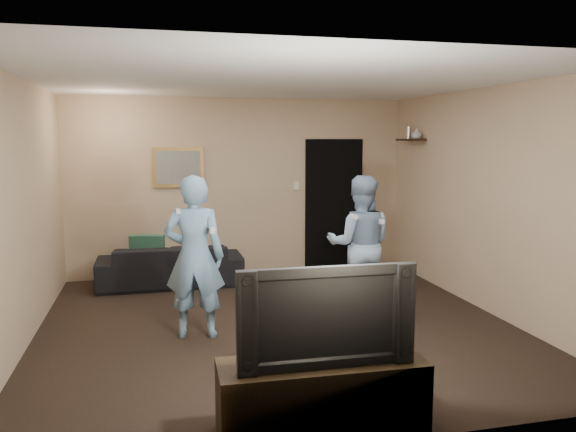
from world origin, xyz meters
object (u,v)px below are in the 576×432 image
object	(u,v)px
sofa	(171,265)
television	(323,313)
wii_player_left	(194,257)
wii_player_right	(360,244)
tv_console	(322,397)

from	to	relation	value
sofa	television	world-z (taller)	television
wii_player_left	television	bearing A→B (deg)	-71.70
wii_player_right	television	bearing A→B (deg)	-115.93
sofa	wii_player_left	world-z (taller)	wii_player_left
tv_console	television	xyz separation A→B (m)	(0.00, 0.00, 0.60)
sofa	tv_console	size ratio (longest dim) A/B	1.37
television	wii_player_right	distance (m)	2.79
wii_player_left	tv_console	bearing A→B (deg)	-71.70
television	wii_player_left	size ratio (longest dim) A/B	0.72
television	wii_player_right	xyz separation A→B (m)	(1.22, 2.51, -0.05)
tv_console	television	distance (m)	0.60
sofa	television	size ratio (longest dim) A/B	1.63
sofa	wii_player_right	size ratio (longest dim) A/B	1.22
sofa	wii_player_left	distance (m)	2.20
television	wii_player_left	distance (m)	2.23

